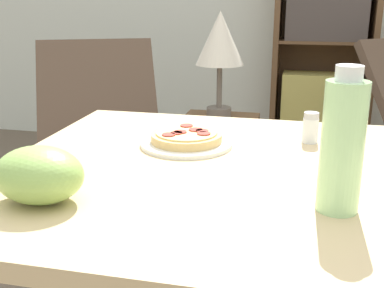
{
  "coord_description": "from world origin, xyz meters",
  "views": [
    {
      "loc": [
        0.03,
        -0.9,
        1.1
      ],
      "look_at": [
        -0.17,
        -0.0,
        0.82
      ],
      "focal_mm": 45.0,
      "sensor_mm": 36.0,
      "label": 1
    }
  ],
  "objects_px": {
    "lounge_chair_near": "(100,167)",
    "side_table": "(218,178)",
    "grape_bunch": "(39,175)",
    "table_lamp": "(220,44)",
    "drink_bottle": "(342,145)",
    "pizza_on_plate": "(186,139)",
    "bookshelf": "(323,52)",
    "salt_shaker": "(311,128)"
  },
  "relations": [
    {
      "from": "side_table",
      "to": "lounge_chair_near",
      "type": "bearing_deg",
      "value": 178.97
    },
    {
      "from": "grape_bunch",
      "to": "salt_shaker",
      "type": "bearing_deg",
      "value": 45.53
    },
    {
      "from": "salt_shaker",
      "to": "pizza_on_plate",
      "type": "bearing_deg",
      "value": -162.33
    },
    {
      "from": "lounge_chair_near",
      "to": "grape_bunch",
      "type": "bearing_deg",
      "value": -93.8
    },
    {
      "from": "grape_bunch",
      "to": "side_table",
      "type": "bearing_deg",
      "value": 86.73
    },
    {
      "from": "pizza_on_plate",
      "to": "table_lamp",
      "type": "bearing_deg",
      "value": 95.24
    },
    {
      "from": "lounge_chair_near",
      "to": "bookshelf",
      "type": "distance_m",
      "value": 1.71
    },
    {
      "from": "grape_bunch",
      "to": "bookshelf",
      "type": "distance_m",
      "value": 2.7
    },
    {
      "from": "grape_bunch",
      "to": "salt_shaker",
      "type": "xyz_separation_m",
      "value": [
        0.46,
        0.47,
        -0.01
      ]
    },
    {
      "from": "lounge_chair_near",
      "to": "side_table",
      "type": "xyz_separation_m",
      "value": [
        0.59,
        -0.01,
        -0.0
      ]
    },
    {
      "from": "drink_bottle",
      "to": "table_lamp",
      "type": "bearing_deg",
      "value": 108.09
    },
    {
      "from": "pizza_on_plate",
      "to": "salt_shaker",
      "type": "relative_size",
      "value": 2.93
    },
    {
      "from": "pizza_on_plate",
      "to": "grape_bunch",
      "type": "bearing_deg",
      "value": -114.4
    },
    {
      "from": "lounge_chair_near",
      "to": "side_table",
      "type": "distance_m",
      "value": 0.59
    },
    {
      "from": "grape_bunch",
      "to": "bookshelf",
      "type": "bearing_deg",
      "value": 78.04
    },
    {
      "from": "drink_bottle",
      "to": "lounge_chair_near",
      "type": "bearing_deg",
      "value": 127.9
    },
    {
      "from": "bookshelf",
      "to": "table_lamp",
      "type": "xyz_separation_m",
      "value": [
        -0.48,
        -1.27,
        0.16
      ]
    },
    {
      "from": "pizza_on_plate",
      "to": "grape_bunch",
      "type": "relative_size",
      "value": 1.39
    },
    {
      "from": "pizza_on_plate",
      "to": "side_table",
      "type": "height_order",
      "value": "pizza_on_plate"
    },
    {
      "from": "grape_bunch",
      "to": "side_table",
      "type": "xyz_separation_m",
      "value": [
        0.08,
        1.38,
        -0.52
      ]
    },
    {
      "from": "side_table",
      "to": "table_lamp",
      "type": "xyz_separation_m",
      "value": [
        -0.0,
        0.0,
        0.62
      ]
    },
    {
      "from": "drink_bottle",
      "to": "lounge_chair_near",
      "type": "xyz_separation_m",
      "value": [
        -1.02,
        1.31,
        -0.58
      ]
    },
    {
      "from": "drink_bottle",
      "to": "side_table",
      "type": "distance_m",
      "value": 1.48
    },
    {
      "from": "pizza_on_plate",
      "to": "table_lamp",
      "type": "xyz_separation_m",
      "value": [
        -0.09,
        1.0,
        0.13
      ]
    },
    {
      "from": "drink_bottle",
      "to": "grape_bunch",
      "type": "bearing_deg",
      "value": -170.75
    },
    {
      "from": "grape_bunch",
      "to": "salt_shaker",
      "type": "distance_m",
      "value": 0.66
    },
    {
      "from": "drink_bottle",
      "to": "side_table",
      "type": "xyz_separation_m",
      "value": [
        -0.42,
        1.29,
        -0.59
      ]
    },
    {
      "from": "grape_bunch",
      "to": "table_lamp",
      "type": "relative_size",
      "value": 0.34
    },
    {
      "from": "grape_bunch",
      "to": "lounge_chair_near",
      "type": "relative_size",
      "value": 0.17
    },
    {
      "from": "side_table",
      "to": "bookshelf",
      "type": "bearing_deg",
      "value": 69.21
    },
    {
      "from": "bookshelf",
      "to": "salt_shaker",
      "type": "bearing_deg",
      "value": -92.64
    },
    {
      "from": "table_lamp",
      "to": "grape_bunch",
      "type": "bearing_deg",
      "value": -93.27
    },
    {
      "from": "bookshelf",
      "to": "side_table",
      "type": "relative_size",
      "value": 2.86
    },
    {
      "from": "salt_shaker",
      "to": "grape_bunch",
      "type": "bearing_deg",
      "value": -134.47
    },
    {
      "from": "bookshelf",
      "to": "drink_bottle",
      "type": "bearing_deg",
      "value": -91.3
    },
    {
      "from": "drink_bottle",
      "to": "lounge_chair_near",
      "type": "height_order",
      "value": "drink_bottle"
    },
    {
      "from": "lounge_chair_near",
      "to": "side_table",
      "type": "height_order",
      "value": "lounge_chair_near"
    },
    {
      "from": "grape_bunch",
      "to": "table_lamp",
      "type": "distance_m",
      "value": 1.38
    },
    {
      "from": "drink_bottle",
      "to": "bookshelf",
      "type": "distance_m",
      "value": 2.57
    },
    {
      "from": "table_lamp",
      "to": "drink_bottle",
      "type": "bearing_deg",
      "value": -71.91
    },
    {
      "from": "bookshelf",
      "to": "side_table",
      "type": "distance_m",
      "value": 1.43
    },
    {
      "from": "salt_shaker",
      "to": "bookshelf",
      "type": "xyz_separation_m",
      "value": [
        0.1,
        2.17,
        -0.05
      ]
    }
  ]
}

